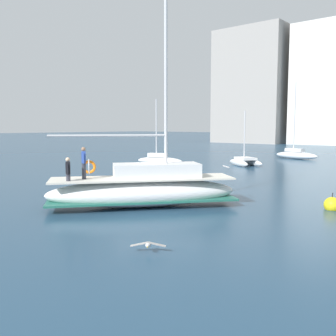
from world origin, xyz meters
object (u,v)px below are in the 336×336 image
at_px(moored_catamaran, 245,161).
at_px(seagull, 148,245).
at_px(main_sailboat, 144,189).
at_px(moored_sloop_near, 159,160).
at_px(mooring_buoy, 332,205).
at_px(moored_sloop_far, 296,154).

height_order(moored_catamaran, seagull, moored_catamaran).
height_order(main_sailboat, moored_sloop_near, main_sailboat).
height_order(main_sailboat, mooring_buoy, main_sailboat).
distance_m(seagull, mooring_buoy, 10.79).
relative_size(main_sailboat, moored_catamaran, 2.24).
bearing_deg(moored_sloop_far, main_sailboat, -80.97).
bearing_deg(moored_catamaran, moored_sloop_near, -146.94).
height_order(moored_sloop_near, mooring_buoy, moored_sloop_near).
relative_size(main_sailboat, moored_sloop_far, 1.33).
xyz_separation_m(moored_catamaran, mooring_buoy, (13.57, -16.01, -0.26)).
bearing_deg(mooring_buoy, moored_sloop_far, 115.05).
distance_m(main_sailboat, moored_sloop_near, 21.29).
bearing_deg(moored_catamaran, main_sailboat, -74.30).
distance_m(main_sailboat, moored_sloop_far, 33.03).
xyz_separation_m(moored_sloop_near, moored_catamaran, (7.47, 4.87, -0.04)).
bearing_deg(mooring_buoy, seagull, -103.24).
xyz_separation_m(main_sailboat, mooring_buoy, (7.57, 5.34, -0.67)).
height_order(moored_sloop_far, moored_catamaran, moored_sloop_far).
bearing_deg(mooring_buoy, moored_catamaran, 130.29).
xyz_separation_m(moored_sloop_near, mooring_buoy, (21.04, -11.14, -0.30)).
bearing_deg(moored_sloop_near, mooring_buoy, -27.90).
bearing_deg(mooring_buoy, main_sailboat, -144.81).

